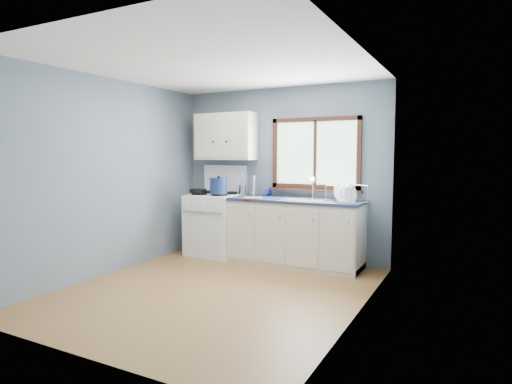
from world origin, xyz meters
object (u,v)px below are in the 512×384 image
at_px(dish_rack, 346,197).
at_px(skillet, 198,191).
at_px(base_cabinets, 295,235).
at_px(utensil_crock, 243,190).
at_px(sink, 308,204).
at_px(thermos, 253,186).
at_px(gas_range, 215,223).
at_px(stockpot, 219,186).

bearing_deg(dish_rack, skillet, -152.04).
height_order(base_cabinets, utensil_crock, utensil_crock).
bearing_deg(sink, thermos, 171.76).
relative_size(base_cabinets, utensil_crock, 4.90).
xyz_separation_m(sink, dish_rack, (0.54, -0.03, 0.12)).
bearing_deg(gas_range, stockpot, -43.19).
bearing_deg(thermos, gas_range, -165.39).
distance_m(sink, thermos, 0.94).
relative_size(utensil_crock, dish_rack, 0.69).
bearing_deg(sink, skillet, -173.73).
distance_m(utensil_crock, dish_rack, 1.67).
relative_size(gas_range, base_cabinets, 0.74).
bearing_deg(gas_range, sink, 0.71).
height_order(base_cabinets, skillet, skillet).
bearing_deg(thermos, utensil_crock, 165.86).
height_order(stockpot, utensil_crock, utensil_crock).
bearing_deg(base_cabinets, stockpot, -171.43).
bearing_deg(utensil_crock, skillet, -146.46).
relative_size(gas_range, utensil_crock, 3.60).
height_order(gas_range, skillet, gas_range).
xyz_separation_m(thermos, dish_rack, (1.45, -0.16, -0.09)).
bearing_deg(stockpot, skillet, -177.95).
relative_size(thermos, dish_rack, 0.55).
distance_m(gas_range, base_cabinets, 1.31).
xyz_separation_m(gas_range, sink, (1.49, 0.02, 0.37)).
xyz_separation_m(gas_range, thermos, (0.58, 0.15, 0.58)).
height_order(thermos, dish_rack, thermos).
xyz_separation_m(gas_range, stockpot, (0.16, -0.15, 0.58)).
xyz_separation_m(utensil_crock, thermos, (0.21, -0.05, 0.07)).
xyz_separation_m(base_cabinets, skillet, (-1.50, -0.18, 0.58)).
bearing_deg(sink, gas_range, -179.29).
distance_m(utensil_crock, thermos, 0.23).
bearing_deg(base_cabinets, utensil_crock, 168.90).
bearing_deg(skillet, dish_rack, 3.29).
distance_m(base_cabinets, utensil_crock, 1.12).
height_order(utensil_crock, dish_rack, utensil_crock).
xyz_separation_m(sink, thermos, (-0.91, 0.13, 0.21)).
distance_m(skillet, thermos, 0.83).
bearing_deg(thermos, dish_rack, -6.50).
bearing_deg(dish_rack, sink, -159.48).
height_order(gas_range, thermos, gas_range).
relative_size(utensil_crock, thermos, 1.26).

